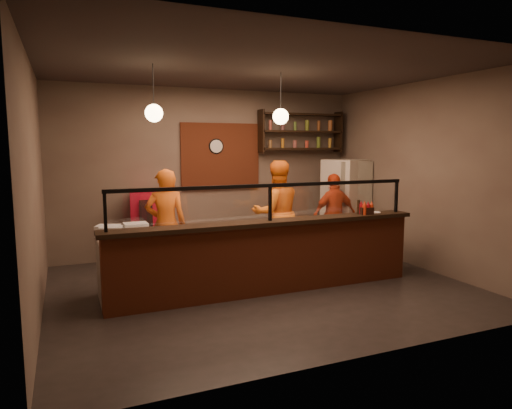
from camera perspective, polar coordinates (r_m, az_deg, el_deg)
name	(u,v)px	position (r m, az deg, el deg)	size (l,w,h in m)	color
floor	(261,287)	(6.98, 0.68, -10.26)	(6.00, 6.00, 0.00)	black
ceiling	(262,68)	(6.74, 0.72, 16.64)	(6.00, 6.00, 0.00)	#332A27
wall_back	(211,172)	(9.02, -5.68, 4.07)	(6.00, 6.00, 0.00)	#695C4D
wall_left	(34,189)	(6.13, -25.97, 1.81)	(5.00, 5.00, 0.00)	#695C4D
wall_right	(422,176)	(8.34, 20.00, 3.39)	(5.00, 5.00, 0.00)	#695C4D
wall_front	(365,200)	(4.50, 13.51, 0.59)	(6.00, 6.00, 0.00)	#695C4D
brick_patch	(221,157)	(9.04, -4.43, 6.00)	(1.60, 0.04, 1.30)	brown
service_counter	(270,259)	(6.58, 1.74, -6.83)	(4.60, 0.25, 1.00)	brown
counter_ledge	(270,223)	(6.47, 1.75, -2.28)	(4.70, 0.37, 0.06)	black
worktop_cabinet	(256,256)	(7.04, 0.03, -6.51)	(4.60, 0.75, 0.85)	gray
worktop	(256,228)	(6.95, 0.03, -2.90)	(4.60, 0.75, 0.05)	silver
sneeze_guard	(270,199)	(6.42, 1.77, 0.71)	(4.50, 0.05, 0.52)	white
wall_shelving	(301,132)	(9.58, 5.65, 9.05)	(1.84, 0.28, 0.85)	black
wall_clock	(216,146)	(8.99, -5.03, 7.26)	(0.30, 0.30, 0.04)	black
pendant_left	(154,113)	(6.42, -12.64, 11.10)	(0.24, 0.24, 0.77)	black
pendant_right	(281,116)	(7.02, 3.10, 10.94)	(0.24, 0.24, 0.77)	black
cook_left	(166,225)	(7.33, -11.20, -2.48)	(0.64, 0.42, 1.76)	#C75412
cook_mid	(277,213)	(8.10, 2.59, -1.05)	(0.90, 0.70, 1.86)	orange
cook_right	(334,215)	(8.81, 9.76, -1.34)	(0.93, 0.39, 1.59)	red
fridge	(346,205)	(9.46, 11.13, -0.03)	(0.76, 0.71, 1.83)	beige
red_cooler	(149,226)	(8.49, -13.25, -2.67)	(0.57, 0.52, 1.32)	red
pizza_dough	(239,227)	(6.81, -2.11, -2.86)	(0.51, 0.51, 0.01)	#F0E4CB
prep_tub_a	(136,229)	(6.51, -14.80, -2.93)	(0.31, 0.25, 0.16)	white
prep_tub_b	(108,231)	(6.49, -18.02, -3.12)	(0.30, 0.24, 0.15)	white
prep_tub_c	(111,232)	(6.39, -17.70, -3.29)	(0.29, 0.23, 0.14)	silver
rolling_pin	(132,234)	(6.43, -15.20, -3.52)	(0.06, 0.06, 0.33)	yellow
condiment_caddy	(366,211)	(7.26, 13.60, -0.75)	(0.20, 0.15, 0.11)	black
pepper_mill	(358,207)	(7.25, 12.69, -0.31)	(0.05, 0.05, 0.22)	black
small_plate	(375,212)	(7.44, 14.61, -0.97)	(0.19, 0.19, 0.01)	white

